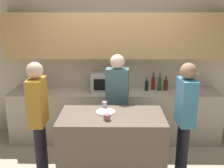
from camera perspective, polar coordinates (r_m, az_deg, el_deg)
The scene contains 16 objects.
back_wall at distance 4.64m, azimuth 0.72°, elevation 7.09°, with size 6.40×0.40×2.70m.
back_counter at distance 4.67m, azimuth 0.68°, elevation -6.77°, with size 3.60×0.62×0.89m.
kitchen_island at distance 3.63m, azimuth -0.04°, elevation -13.54°, with size 1.37×0.72×0.93m.
microwave at distance 4.54m, azimuth -1.23°, elevation 0.51°, with size 0.52×0.39×0.30m.
toaster at distance 4.76m, azimuth -16.10°, elevation -0.15°, with size 0.26×0.16×0.18m.
potted_plant at distance 4.73m, azimuth 17.41°, elevation 1.00°, with size 0.14×0.14×0.39m.
bottle_0 at distance 4.56m, azimuth 7.53°, elevation -0.39°, with size 0.06×0.06×0.23m.
bottle_1 at distance 4.64m, azimuth 8.94°, elevation 0.24°, with size 0.06×0.06×0.31m.
bottle_2 at distance 4.59m, azimuth 10.31°, elevation 0.08°, with size 0.06×0.06×0.33m.
bottle_3 at distance 4.65m, azimuth 11.61°, elevation -0.18°, with size 0.08×0.08×0.25m.
plate_on_island at distance 3.51m, azimuth -1.41°, elevation -6.09°, with size 0.26×0.26×0.01m.
cup_0 at distance 3.27m, azimuth -1.11°, elevation -7.24°, with size 0.09×0.09×0.08m.
cup_1 at distance 3.64m, azimuth -1.64°, elevation -4.60°, with size 0.07×0.07×0.10m.
person_left at distance 3.57m, azimuth -15.78°, elevation -5.83°, with size 0.21×0.34×1.62m.
person_center at distance 4.00m, azimuth 1.13°, elevation -2.90°, with size 0.36×0.23×1.62m.
person_right at distance 3.59m, azimuth 15.63°, elevation -5.86°, with size 0.21×0.35×1.61m.
Camera 1 is at (-0.01, -2.92, 2.25)m, focal length 42.00 mm.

